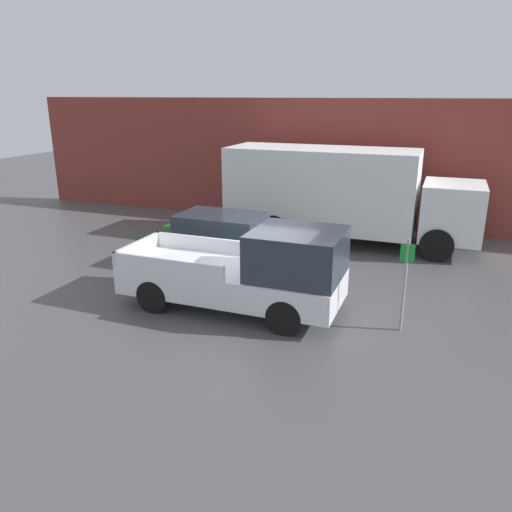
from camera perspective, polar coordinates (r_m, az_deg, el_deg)
The scene contains 7 objects.
ground_plane at distance 12.51m, azimuth 0.15°, elevation -5.77°, with size 60.00×60.00×0.00m, color #4C4C4F.
building_wall at distance 20.17m, azimuth 9.31°, elevation 10.43°, with size 28.00×0.15×4.90m.
pickup_truck at distance 11.93m, azimuth -0.62°, elevation -1.84°, with size 5.36×2.07×2.13m.
car at distance 15.12m, azimuth -4.27°, elevation 1.81°, with size 4.55×1.91×1.65m.
delivery_truck at distance 17.77m, azimuth 9.60°, elevation 7.20°, with size 8.60×2.49×3.27m.
parking_sign at distance 11.31m, azimuth 16.64°, elevation -2.64°, with size 0.30×0.07×2.12m.
newspaper_box at distance 19.86m, azimuth 15.89°, elevation 4.06°, with size 0.45×0.40×0.96m.
Camera 1 is at (4.06, -10.70, 5.06)m, focal length 35.00 mm.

